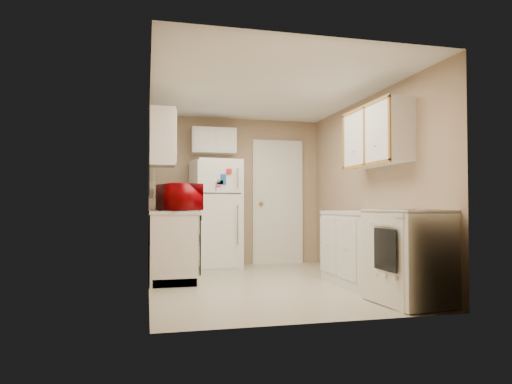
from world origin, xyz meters
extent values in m
plane|color=beige|center=(0.00, 0.00, 0.00)|extent=(3.80, 3.80, 0.00)
plane|color=white|center=(0.00, 0.00, 2.40)|extent=(3.80, 3.80, 0.00)
plane|color=tan|center=(-1.40, 0.00, 1.20)|extent=(3.80, 3.80, 0.00)
plane|color=tan|center=(1.40, 0.00, 1.20)|extent=(3.80, 3.80, 0.00)
plane|color=tan|center=(0.00, 1.90, 1.20)|extent=(2.80, 2.80, 0.00)
plane|color=tan|center=(0.00, -1.90, 1.20)|extent=(2.80, 2.80, 0.00)
cube|color=silver|center=(-1.10, 0.90, 0.45)|extent=(0.60, 1.80, 0.90)
cube|color=black|center=(-0.81, 0.30, 0.49)|extent=(0.03, 0.58, 0.72)
cube|color=gray|center=(-1.10, 1.05, 0.86)|extent=(0.54, 0.74, 0.16)
imported|color=#810004|center=(-1.03, 0.31, 1.05)|extent=(0.68, 0.51, 0.40)
imported|color=silver|center=(-1.15, 1.50, 1.00)|extent=(0.10, 0.10, 0.17)
cube|color=silver|center=(-1.36, 1.05, 1.60)|extent=(0.10, 0.98, 1.08)
cube|color=silver|center=(-1.25, 0.22, 1.80)|extent=(0.30, 0.45, 0.70)
cube|color=silver|center=(-0.40, 1.53, 0.83)|extent=(0.77, 0.76, 1.67)
cube|color=silver|center=(-0.40, 1.75, 2.00)|extent=(0.70, 0.30, 0.40)
cube|color=silver|center=(0.70, 1.86, 1.02)|extent=(0.86, 0.06, 2.08)
cube|color=silver|center=(1.10, -0.80, 0.45)|extent=(0.60, 2.00, 0.90)
cube|color=silver|center=(1.10, -1.44, 0.47)|extent=(0.70, 0.83, 0.94)
cube|color=silver|center=(1.25, -0.50, 1.80)|extent=(0.30, 1.20, 0.70)
camera|label=1|loc=(-1.43, -5.46, 0.97)|focal=32.00mm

